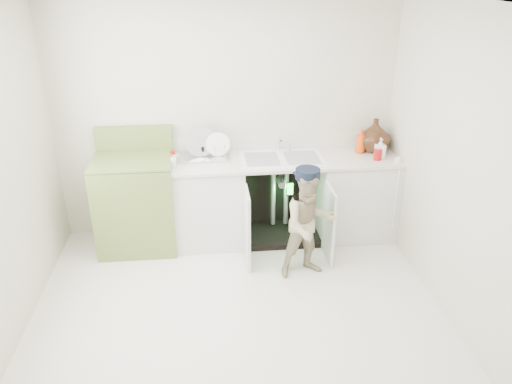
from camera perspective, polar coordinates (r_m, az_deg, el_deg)
The scene contains 5 objects.
ground at distance 4.45m, azimuth -2.10°, elevation -13.09°, with size 3.50×3.50×0.00m, color beige.
room_shell at distance 3.80m, azimuth -2.39°, elevation 1.89°, with size 6.00×5.50×1.26m.
counter_run at distance 5.28m, azimuth 3.27°, elevation -0.40°, with size 2.44×1.02×1.25m.
avocado_stove at distance 5.24m, azimuth -13.49°, elevation -1.07°, with size 0.78×0.65×1.21m.
repair_worker at distance 4.62m, azimuth 6.08°, elevation -3.57°, with size 0.58×0.64×1.08m.
Camera 1 is at (-0.20, -3.49, 2.74)m, focal length 35.00 mm.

